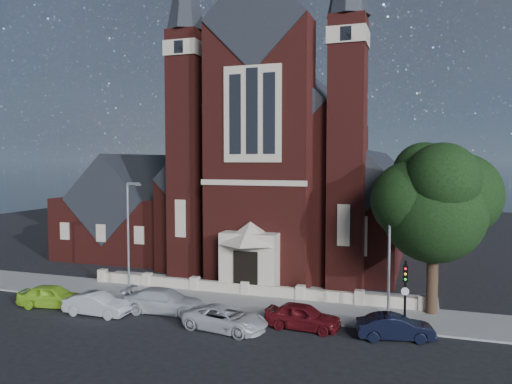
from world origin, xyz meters
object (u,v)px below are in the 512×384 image
car_silver_a (97,304)px  street_tree (436,204)px  traffic_signal (405,286)px  car_white_suv (226,319)px  street_lamp_right (391,245)px  car_dark_red (303,316)px  street_lamp_left (129,231)px  parish_hall (137,215)px  car_lime_van (52,296)px  car_navy (395,327)px  church (300,175)px  car_silver_b (165,301)px

car_silver_a → street_tree: bearing=-72.9°
traffic_signal → car_white_suv: (-9.63, -3.15, -1.90)m
street_tree → traffic_signal: size_ratio=2.67×
street_lamp_right → car_dark_red: 6.78m
traffic_signal → street_lamp_left: bearing=175.2°
street_lamp_left → parish_hall: bearing=120.0°
car_lime_van → car_white_suv: 12.50m
car_navy → car_silver_a: bearing=81.6°
car_navy → church: bearing=12.3°
street_lamp_left → car_dark_red: size_ratio=1.85×
street_tree → car_navy: (-2.03, -4.90, -6.28)m
parish_hall → street_lamp_left: (8.09, -14.00, 0.59)m
street_tree → car_white_suv: size_ratio=2.17×
church → parish_hall: bearing=-162.8°
traffic_signal → car_silver_a: size_ratio=0.95×
parish_hall → street_lamp_right: (26.09, -14.00, 0.59)m
church → traffic_signal: size_ratio=8.72×
church → car_silver_a: size_ratio=8.25×
parish_hall → street_tree: size_ratio=1.14×
street_lamp_left → church: bearing=67.3°
church → car_lime_van: (-11.12, -23.12, -7.44)m
street_lamp_right → car_white_suv: (-8.73, -4.72, -3.91)m
traffic_signal → car_silver_b: (-14.51, -1.35, -1.82)m
car_silver_a → car_dark_red: size_ratio=0.97×
street_lamp_left → traffic_signal: street_lamp_left is taller
parish_hall → car_silver_b: size_ratio=2.32×
church → street_lamp_right: (10.09, -18.94, -3.59)m
car_lime_van → car_silver_b: (7.61, 1.25, 0.02)m
parish_hall → street_tree: 31.27m
church → street_lamp_left: size_ratio=4.31×
car_silver_a → car_dark_red: bearing=-83.7°
traffic_signal → car_dark_red: 6.04m
parish_hall → street_lamp_left: parish_hall is taller
church → car_white_suv: size_ratio=7.09×
church → traffic_signal: (11.00, -20.52, -5.60)m
street_lamp_right → car_navy: size_ratio=1.97×
car_white_suv → car_lime_van: bearing=96.8°
church → parish_hall: (-16.00, -4.94, -4.17)m
car_navy → parish_hall: bearing=43.9°
street_tree → traffic_signal: (-1.60, -3.28, -4.38)m
street_lamp_left → street_lamp_right: same height
parish_hall → church: bearing=17.2°
parish_hall → car_navy: (26.57, -17.19, -3.34)m
street_lamp_right → traffic_signal: bearing=-60.0°
street_lamp_right → car_silver_a: 18.40m
traffic_signal → car_dark_red: traffic_signal is taller
parish_hall → car_white_suv: parish_hall is taller
street_lamp_right → car_dark_red: street_lamp_right is taller
street_lamp_right → traffic_signal: size_ratio=2.02×
traffic_signal → car_lime_van: (-22.12, -2.61, -1.84)m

